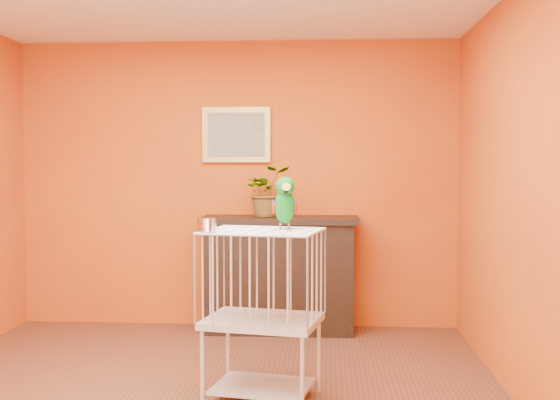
{
  "coord_description": "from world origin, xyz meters",
  "views": [
    {
      "loc": [
        0.82,
        -4.12,
        1.49
      ],
      "look_at": [
        0.53,
        0.27,
        1.26
      ],
      "focal_mm": 45.0,
      "sensor_mm": 36.0,
      "label": 1
    }
  ],
  "objects": [
    {
      "name": "framed_picture",
      "position": [
        0.0,
        2.22,
        1.75
      ],
      "size": [
        0.62,
        0.04,
        0.5
      ],
      "color": "gold",
      "rests_on": "room_shell"
    },
    {
      "name": "console_cabinet",
      "position": [
        0.41,
        2.01,
        0.51
      ],
      "size": [
        1.37,
        0.49,
        1.02
      ],
      "color": "black",
      "rests_on": "ground"
    },
    {
      "name": "birdcage",
      "position": [
        0.42,
        0.21,
        0.56
      ],
      "size": [
        0.78,
        0.66,
        1.07
      ],
      "rotation": [
        0.0,
        0.0,
        -0.19
      ],
      "color": "beige",
      "rests_on": "ground"
    },
    {
      "name": "feed_cup",
      "position": [
        0.1,
        0.08,
        1.12
      ],
      "size": [
        0.11,
        0.11,
        0.08
      ],
      "primitive_type": "cylinder",
      "color": "silver",
      "rests_on": "birdcage"
    },
    {
      "name": "room_shell",
      "position": [
        0.0,
        0.0,
        1.58
      ],
      "size": [
        4.5,
        4.5,
        4.5
      ],
      "color": "#C65912",
      "rests_on": "ground"
    },
    {
      "name": "potted_plant",
      "position": [
        0.3,
        2.0,
        1.19
      ],
      "size": [
        0.52,
        0.55,
        0.35
      ],
      "primitive_type": "imported",
      "rotation": [
        0.0,
        0.0,
        0.34
      ],
      "color": "#26722D",
      "rests_on": "console_cabinet"
    },
    {
      "name": "parrot",
      "position": [
        0.56,
        0.26,
        1.24
      ],
      "size": [
        0.17,
        0.3,
        0.34
      ],
      "rotation": [
        0.0,
        0.0,
        0.13
      ],
      "color": "#59544C",
      "rests_on": "birdcage"
    }
  ]
}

